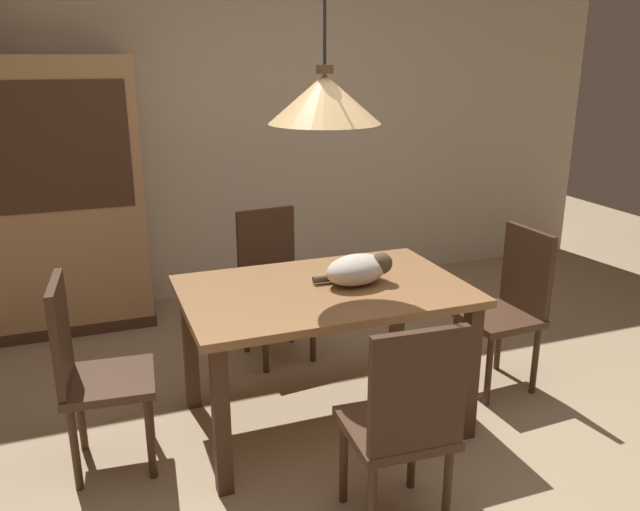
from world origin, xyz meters
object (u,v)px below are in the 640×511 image
chair_near_front (404,420)px  chair_right_side (510,302)px  cat_sleeping (359,269)px  pendant_lamp (325,98)px  dining_table (324,306)px  chair_far_back (273,277)px  hutch_bookcase (58,204)px  chair_left_side (89,367)px

chair_near_front → chair_right_side: size_ratio=1.00×
chair_right_side → cat_sleeping: bearing=-179.1°
chair_near_front → pendant_lamp: bearing=89.7°
dining_table → chair_far_back: size_ratio=1.51×
chair_near_front → cat_sleeping: (0.18, 0.87, 0.32)m
chair_right_side → hutch_bookcase: bearing=143.1°
dining_table → pendant_lamp: (-0.00, 0.00, 1.01)m
chair_far_back → chair_left_side: bearing=-142.1°
dining_table → cat_sleeping: size_ratio=3.50×
dining_table → chair_left_side: chair_left_side is taller
pendant_lamp → hutch_bookcase: (-1.24, 1.78, -0.77)m
dining_table → chair_right_side: chair_right_side is taller
chair_left_side → pendant_lamp: (1.13, -0.01, 1.15)m
chair_far_back → cat_sleeping: chair_far_back is taller
chair_right_side → chair_left_side: 2.26m
chair_right_side → pendant_lamp: 1.61m
chair_left_side → hutch_bookcase: size_ratio=0.50×
chair_right_side → chair_left_side: size_ratio=1.00×
dining_table → cat_sleeping: 0.25m
cat_sleeping → chair_far_back: bearing=102.0°
chair_near_front → chair_left_side: size_ratio=1.00×
chair_far_back → dining_table: bearing=-89.4°
cat_sleeping → chair_near_front: bearing=-102.0°
chair_far_back → pendant_lamp: size_ratio=0.72×
chair_left_side → pendant_lamp: pendant_lamp is taller
pendant_lamp → hutch_bookcase: size_ratio=0.70×
hutch_bookcase → dining_table: bearing=-55.2°
dining_table → hutch_bookcase: 2.18m
chair_right_side → pendant_lamp: size_ratio=0.72×
dining_table → chair_near_front: chair_near_front is taller
chair_left_side → pendant_lamp: size_ratio=0.72×
dining_table → hutch_bookcase: bearing=124.8°
chair_far_back → chair_left_side: same height
chair_near_front → chair_far_back: size_ratio=1.00×
chair_right_side → chair_left_side: bearing=179.9°
dining_table → chair_near_front: bearing=-90.3°
dining_table → cat_sleeping: cat_sleeping is taller
chair_near_front → pendant_lamp: 1.45m
dining_table → chair_near_front: size_ratio=1.51×
chair_right_side → chair_far_back: size_ratio=1.00×
chair_left_side → cat_sleeping: bearing=-0.8°
chair_far_back → hutch_bookcase: 1.57m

